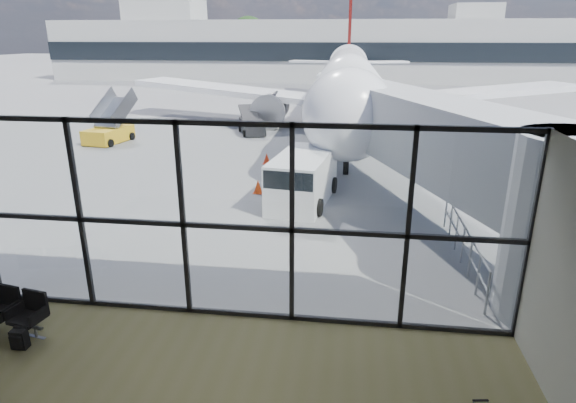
% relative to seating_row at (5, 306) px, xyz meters
% --- Properties ---
extents(ground, '(220.00, 220.00, 0.00)m').
position_rel_seating_row_xyz_m(ground, '(4.98, 41.13, -0.53)').
color(ground, slate).
rests_on(ground, ground).
extents(lounge_shell, '(12.02, 8.01, 4.51)m').
position_rel_seating_row_xyz_m(lounge_shell, '(4.98, -3.67, 2.12)').
color(lounge_shell, '#6B6843').
rests_on(lounge_shell, ground).
extents(glass_curtain_wall, '(12.10, 0.12, 4.50)m').
position_rel_seating_row_xyz_m(glass_curtain_wall, '(4.98, 1.13, 1.72)').
color(glass_curtain_wall, white).
rests_on(glass_curtain_wall, ground).
extents(jet_bridge, '(8.00, 16.50, 4.33)m').
position_rel_seating_row_xyz_m(jet_bridge, '(9.88, 8.21, 2.23)').
color(jet_bridge, '#ABAEB0').
rests_on(jet_bridge, ground).
extents(apron_railing, '(0.06, 5.46, 1.11)m').
position_rel_seating_row_xyz_m(apron_railing, '(10.58, 4.63, 0.19)').
color(apron_railing, gray).
rests_on(apron_railing, ground).
extents(far_terminal, '(80.00, 12.20, 11.00)m').
position_rel_seating_row_xyz_m(far_terminal, '(4.39, 63.10, 3.68)').
color(far_terminal, '#A1A19D').
rests_on(far_terminal, ground).
extents(tree_0, '(4.95, 4.95, 7.12)m').
position_rel_seating_row_xyz_m(tree_0, '(-40.02, 73.13, 4.10)').
color(tree_0, '#382619').
rests_on(tree_0, ground).
extents(tree_1, '(5.61, 5.61, 8.07)m').
position_rel_seating_row_xyz_m(tree_1, '(-34.02, 73.13, 4.72)').
color(tree_1, '#382619').
rests_on(tree_1, ground).
extents(tree_2, '(6.27, 6.27, 9.03)m').
position_rel_seating_row_xyz_m(tree_2, '(-28.02, 73.13, 5.34)').
color(tree_2, '#382619').
rests_on(tree_2, ground).
extents(tree_3, '(4.95, 4.95, 7.12)m').
position_rel_seating_row_xyz_m(tree_3, '(-22.02, 73.13, 4.10)').
color(tree_3, '#382619').
rests_on(tree_3, ground).
extents(tree_4, '(5.61, 5.61, 8.07)m').
position_rel_seating_row_xyz_m(tree_4, '(-16.02, 73.13, 4.72)').
color(tree_4, '#382619').
rests_on(tree_4, ground).
extents(tree_5, '(6.27, 6.27, 9.03)m').
position_rel_seating_row_xyz_m(tree_5, '(-10.02, 73.13, 5.34)').
color(tree_5, '#382619').
rests_on(tree_5, ground).
extents(seating_row, '(2.16, 0.96, 0.96)m').
position_rel_seating_row_xyz_m(seating_row, '(0.00, 0.00, 0.00)').
color(seating_row, gray).
rests_on(seating_row, ground).
extents(backpack, '(0.31, 0.29, 0.47)m').
position_rel_seating_row_xyz_m(backpack, '(0.77, -0.68, -0.31)').
color(backpack, black).
rests_on(backpack, ground).
extents(airliner, '(32.96, 38.13, 9.82)m').
position_rel_seating_row_xyz_m(airliner, '(6.93, 28.03, 2.46)').
color(airliner, white).
rests_on(airliner, ground).
extents(service_van, '(2.55, 4.50, 1.86)m').
position_rel_seating_row_xyz_m(service_van, '(5.56, 9.20, 0.42)').
color(service_van, white).
rests_on(service_van, ground).
extents(belt_loader, '(2.41, 3.75, 1.64)m').
position_rel_seating_row_xyz_m(belt_loader, '(0.87, 22.33, 0.02)').
color(belt_loader, black).
rests_on(belt_loader, ground).
extents(mobile_stairs, '(2.28, 3.71, 2.46)m').
position_rel_seating_row_xyz_m(mobile_stairs, '(-7.05, 18.62, 0.06)').
color(mobile_stairs, gold).
rests_on(mobile_stairs, ground).
extents(traffic_cone_a, '(0.38, 0.38, 0.54)m').
position_rel_seating_row_xyz_m(traffic_cone_a, '(3.19, 14.83, -0.27)').
color(traffic_cone_a, '#F3300C').
rests_on(traffic_cone_a, ground).
extents(traffic_cone_b, '(0.39, 0.39, 0.55)m').
position_rel_seating_row_xyz_m(traffic_cone_b, '(3.66, 10.13, -0.27)').
color(traffic_cone_b, '#FF430D').
rests_on(traffic_cone_b, ground).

